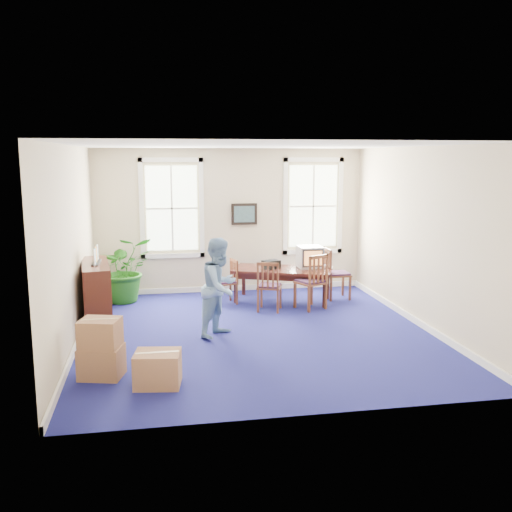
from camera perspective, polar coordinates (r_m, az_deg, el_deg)
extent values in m
plane|color=navy|center=(9.98, 0.05, -7.69)|extent=(6.50, 6.50, 0.00)
plane|color=white|center=(9.51, 0.05, 11.01)|extent=(6.50, 6.50, 0.00)
plane|color=beige|center=(12.80, -2.55, 3.54)|extent=(6.50, 0.00, 6.50)
plane|color=beige|center=(6.50, 5.16, -2.74)|extent=(6.50, 0.00, 6.50)
plane|color=beige|center=(9.56, -17.95, 0.89)|extent=(0.00, 6.50, 6.50)
plane|color=beige|center=(10.57, 16.28, 1.80)|extent=(0.00, 6.50, 6.50)
cube|color=white|center=(13.03, -2.48, -3.22)|extent=(6.00, 0.04, 0.12)
cube|color=white|center=(9.90, -17.30, -7.94)|extent=(0.04, 6.50, 0.12)
cube|color=white|center=(10.87, 15.74, -6.27)|extent=(0.04, 6.50, 0.12)
cube|color=white|center=(12.21, 6.70, -1.00)|extent=(0.21, 0.23, 0.05)
cube|color=black|center=(11.97, 1.53, -0.85)|extent=(0.41, 0.35, 0.18)
imported|color=#7098BF|center=(9.66, -3.60, -3.12)|extent=(1.02, 1.04, 1.69)
cube|color=#3E1812|center=(10.52, -15.66, -3.63)|extent=(0.64, 1.62, 1.24)
imported|color=#1B5B13|center=(12.24, -13.00, -1.29)|extent=(1.39, 1.25, 1.39)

